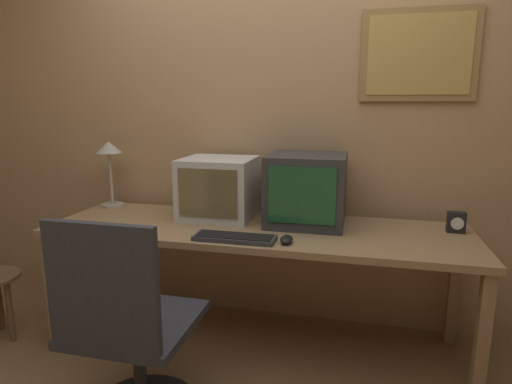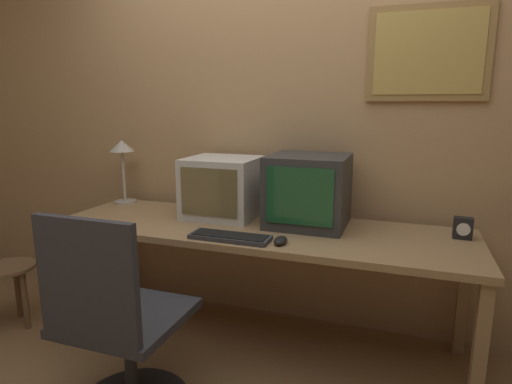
# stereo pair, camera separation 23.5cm
# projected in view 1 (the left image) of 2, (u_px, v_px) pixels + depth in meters

# --- Properties ---
(wall_back) EXTENTS (8.00, 0.08, 2.60)m
(wall_back) POSITION_uv_depth(u_px,v_px,m) (274.00, 119.00, 2.69)
(wall_back) COLOR tan
(wall_back) RESTS_ON ground_plane
(desk) EXTENTS (2.33, 0.71, 0.72)m
(desk) POSITION_uv_depth(u_px,v_px,m) (256.00, 238.00, 2.41)
(desk) COLOR #99754C
(desk) RESTS_ON ground_plane
(monitor_left) EXTENTS (0.42, 0.40, 0.36)m
(monitor_left) POSITION_uv_depth(u_px,v_px,m) (219.00, 188.00, 2.56)
(monitor_left) COLOR beige
(monitor_left) RESTS_ON desk
(monitor_right) EXTENTS (0.43, 0.42, 0.40)m
(monitor_right) POSITION_uv_depth(u_px,v_px,m) (306.00, 189.00, 2.42)
(monitor_right) COLOR #333333
(monitor_right) RESTS_ON desk
(keyboard_main) EXTENTS (0.42, 0.14, 0.03)m
(keyboard_main) POSITION_uv_depth(u_px,v_px,m) (235.00, 238.00, 2.16)
(keyboard_main) COLOR #333338
(keyboard_main) RESTS_ON desk
(mouse_near_keyboard) EXTENTS (0.06, 0.11, 0.04)m
(mouse_near_keyboard) POSITION_uv_depth(u_px,v_px,m) (286.00, 240.00, 2.11)
(mouse_near_keyboard) COLOR black
(mouse_near_keyboard) RESTS_ON desk
(desk_clock) EXTENTS (0.09, 0.06, 0.11)m
(desk_clock) POSITION_uv_depth(u_px,v_px,m) (456.00, 222.00, 2.28)
(desk_clock) COLOR black
(desk_clock) RESTS_ON desk
(desk_lamp) EXTENTS (0.17, 0.17, 0.43)m
(desk_lamp) POSITION_uv_depth(u_px,v_px,m) (109.00, 157.00, 2.81)
(desk_lamp) COLOR #B2A899
(desk_lamp) RESTS_ON desk
(office_chair) EXTENTS (0.52, 0.52, 0.98)m
(office_chair) POSITION_uv_depth(u_px,v_px,m) (129.00, 341.00, 1.81)
(office_chair) COLOR black
(office_chair) RESTS_ON ground_plane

